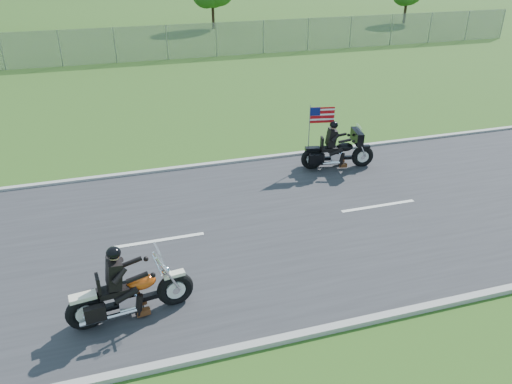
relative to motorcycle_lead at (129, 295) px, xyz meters
name	(u,v)px	position (x,y,z in m)	size (l,w,h in m)	color
ground	(238,229)	(2.85, 2.54, -0.53)	(420.00, 420.00, 0.00)	#274515
road	(238,229)	(2.85, 2.54, -0.51)	(120.00, 8.00, 0.04)	#28282B
curb_north	(206,165)	(2.85, 6.59, -0.48)	(120.00, 0.18, 0.12)	#9E9B93
curb_south	(295,337)	(2.85, -1.51, -0.48)	(120.00, 0.18, 0.12)	#9E9B93
fence	(60,48)	(-2.15, 22.54, 0.47)	(60.00, 0.03, 2.00)	gray
motorcycle_lead	(129,295)	(0.00, 0.00, 0.00)	(2.49, 0.80, 1.68)	black
motorcycle_follow	(338,152)	(6.86, 5.26, 0.02)	(2.36, 0.93, 1.98)	black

